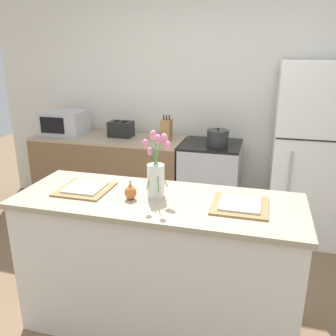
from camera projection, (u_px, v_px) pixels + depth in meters
name	position (u px, v px, depth m)	size (l,w,h in m)	color
ground_plane	(159.00, 322.00, 2.51)	(10.00, 10.00, 0.00)	brown
back_wall	(210.00, 96.00, 3.92)	(5.20, 0.08, 2.70)	silver
kitchen_island	(158.00, 264.00, 2.36)	(1.80, 0.66, 0.94)	silver
back_counter	(110.00, 175.00, 4.10)	(1.68, 0.60, 0.91)	brown
stove_range	(210.00, 185.00, 3.81)	(0.60, 0.61, 0.91)	#B2B5B7
refrigerator	(309.00, 154.00, 3.44)	(0.68, 0.67, 1.74)	white
flower_vase	(156.00, 174.00, 2.20)	(0.15, 0.18, 0.42)	silver
pear_figurine	(130.00, 192.00, 2.18)	(0.08, 0.08, 0.12)	#C66B33
plate_setting_left	(85.00, 188.00, 2.35)	(0.33, 0.33, 0.02)	olive
plate_setting_right	(240.00, 205.00, 2.09)	(0.33, 0.33, 0.02)	olive
toaster	(121.00, 129.00, 3.94)	(0.28, 0.18, 0.17)	black
cooking_pot	(218.00, 138.00, 3.58)	(0.23, 0.23, 0.18)	#2D2D2D
microwave	(64.00, 122.00, 4.04)	(0.48, 0.37, 0.27)	#B7BABC
knife_block	(167.00, 130.00, 3.78)	(0.10, 0.14, 0.27)	#A37547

